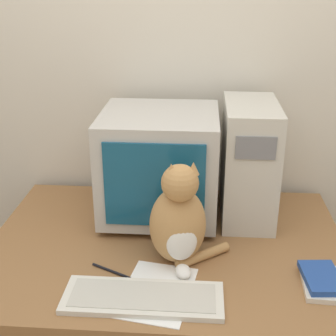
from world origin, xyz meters
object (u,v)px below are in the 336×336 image
book_stack (323,281)px  pen (111,271)px  computer_tower (249,161)px  cat (179,221)px  crt_monitor (160,164)px  keyboard (143,298)px

book_stack → pen: (-0.69, 0.02, -0.01)m
computer_tower → book_stack: (0.21, -0.47, -0.22)m
cat → pen: 0.28m
crt_monitor → pen: 0.49m
keyboard → computer_tower: bearing=58.8°
cat → pen: (-0.22, -0.08, -0.15)m
crt_monitor → cat: size_ratio=1.19×
crt_monitor → keyboard: size_ratio=0.92×
keyboard → crt_monitor: bearing=89.7°
book_stack → pen: size_ratio=1.35×
computer_tower → keyboard: (-0.35, -0.58, -0.22)m
computer_tower → keyboard: computer_tower is taller
crt_monitor → pen: size_ratio=3.15×
pen → crt_monitor: bearing=73.0°
cat → pen: cat is taller
crt_monitor → keyboard: bearing=-90.3°
computer_tower → pen: size_ratio=3.27×
book_stack → pen: 0.69m
crt_monitor → cat: 0.35m
crt_monitor → computer_tower: computer_tower is taller
cat → computer_tower: bearing=40.7°
computer_tower → pen: computer_tower is taller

